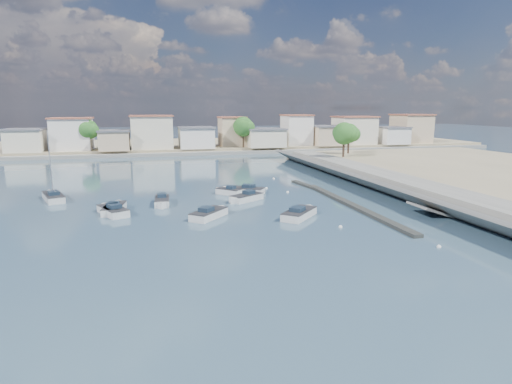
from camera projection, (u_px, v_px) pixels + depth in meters
ground at (241, 172)px, 77.50m from camera, size 400.00×400.00×0.00m
seawall_walkway at (422, 190)px, 56.09m from camera, size 5.00×90.00×1.80m
breakwater at (342, 201)px, 53.15m from camera, size 2.00×31.02×0.35m
far_shore_land at (204, 145)px, 126.84m from camera, size 160.00×40.00×1.40m
far_shore_quay at (215, 153)px, 106.92m from camera, size 160.00×2.50×0.80m
far_town at (251, 133)px, 114.25m from camera, size 113.01×12.80×8.35m
shore_trees at (250, 130)px, 105.05m from camera, size 74.56×38.32×7.92m
motorboat_a at (112, 211)px, 47.01m from camera, size 3.79×5.43×1.48m
motorboat_b at (210, 214)px, 45.61m from camera, size 4.59×4.84×1.48m
motorboat_c at (243, 190)px, 58.55m from camera, size 5.43×4.53×1.48m
motorboat_d at (245, 198)px, 53.62m from camera, size 4.68×3.92×1.48m
motorboat_e at (115, 208)px, 48.06m from camera, size 2.54×5.48×1.48m
motorboat_f at (228, 192)px, 57.65m from camera, size 3.44×3.54×1.48m
motorboat_g at (162, 202)px, 51.49m from camera, size 1.92×4.92×1.48m
motorboat_h at (300, 214)px, 45.73m from camera, size 5.03×5.19×1.48m
sailboat at (53, 197)px, 54.29m from camera, size 3.75×6.42×9.00m
mooring_buoys at (307, 203)px, 52.33m from camera, size 7.92×37.50×0.37m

